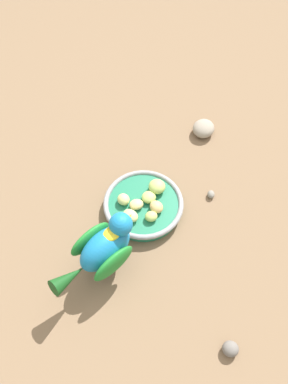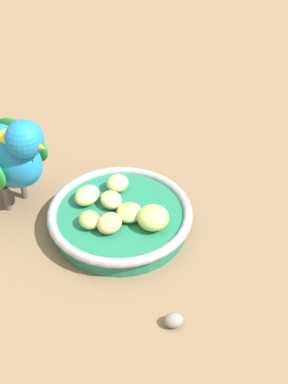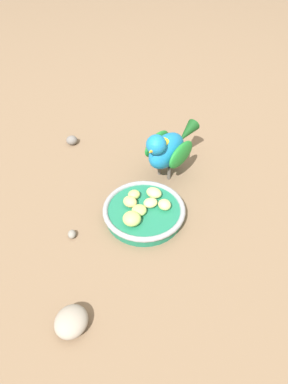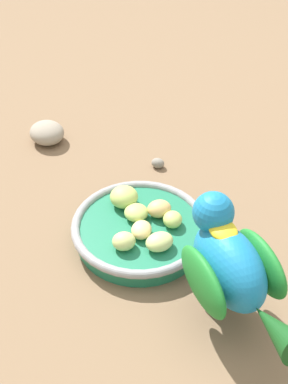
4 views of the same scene
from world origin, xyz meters
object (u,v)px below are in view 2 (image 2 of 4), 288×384
Objects in this scene: parrot at (2,151)px; feeding_bowl at (123,220)px; pebble_1 at (174,320)px; apple_piece_2 at (87,195)px; apple_piece_3 at (153,218)px; apple_piece_4 at (109,223)px; apple_piece_6 at (111,200)px; apple_piece_5 at (117,183)px; apple_piece_1 at (89,220)px; apple_piece_0 at (129,213)px.

feeding_bowl is at bearing 15.61° from parrot.
apple_piece_2 is at bearing -50.01° from pebble_1.
apple_piece_2 is 0.10m from apple_piece_3.
parrot is at bearing -22.31° from apple_piece_4.
apple_piece_3 is at bearing -163.68° from apple_piece_4.
parrot is (0.15, -0.06, 0.05)m from apple_piece_4.
pebble_1 is (-0.10, 0.16, -0.03)m from apple_piece_6.
pebble_1 is at bearing 117.52° from apple_piece_5.
apple_piece_2 is 0.19× the size of parrot.
apple_piece_5 is at bearing -93.59° from apple_piece_6.
feeding_bowl is at bearing -59.43° from pebble_1.
apple_piece_1 reaches higher than feeding_bowl.
parrot is 0.31m from pebble_1.
apple_piece_2 reaches higher than feeding_bowl.
apple_piece_4 reaches higher than apple_piece_0.
apple_piece_0 is 0.84× the size of apple_piece_3.
apple_piece_4 is 0.17× the size of parrot.
apple_piece_0 is 0.18m from parrot.
apple_piece_4 is 0.15m from pebble_1.
apple_piece_1 is at bearing 2.22° from parrot.
apple_piece_5 is (0.06, -0.06, -0.00)m from apple_piece_3.
apple_piece_0 is at bearing -129.30° from apple_piece_4.
apple_piece_3 is at bearing -171.60° from apple_piece_1.
apple_piece_0 reaches higher than feeding_bowl.
apple_piece_1 is 0.05m from apple_piece_2.
apple_piece_1 is at bearing 34.58° from feeding_bowl.
apple_piece_6 is 0.19m from pebble_1.
pebble_1 is at bearing 118.19° from apple_piece_0.
apple_piece_0 is at bearing 158.83° from apple_piece_2.
parrot is at bearing -25.01° from apple_piece_1.
apple_piece_4 reaches higher than feeding_bowl.
apple_piece_0 reaches higher than pebble_1.
apple_piece_5 is 0.94× the size of apple_piece_6.
apple_piece_4 reaches higher than apple_piece_1.
apple_piece_2 reaches higher than apple_piece_6.
apple_piece_0 is at bearing 115.76° from apple_piece_5.
feeding_bowl is at bearing -22.90° from apple_piece_0.
apple_piece_1 is 0.08m from apple_piece_5.
feeding_bowl is 0.03m from apple_piece_6.
feeding_bowl is 0.06m from apple_piece_5.
apple_piece_4 is 0.05m from apple_piece_6.
pebble_1 is (-0.04, 0.13, -0.03)m from apple_piece_3.
apple_piece_4 is at bearing 129.63° from apple_piece_2.
apple_piece_3 reaches higher than apple_piece_0.
feeding_bowl is 6.57× the size of apple_piece_1.
apple_piece_6 is (0.03, -0.02, -0.00)m from apple_piece_0.
apple_piece_4 is at bearing 93.82° from apple_piece_5.
apple_piece_2 is 1.15× the size of apple_piece_6.
apple_piece_1 is 0.05m from apple_piece_6.
apple_piece_3 is at bearing 160.20° from apple_piece_2.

